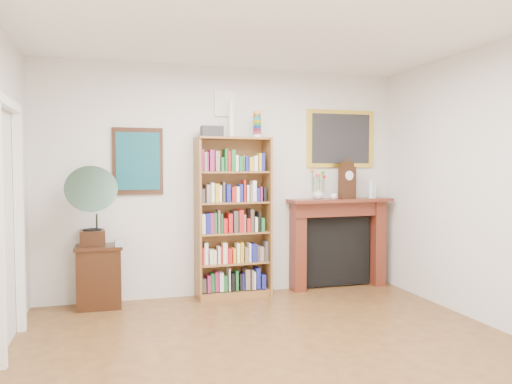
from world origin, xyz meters
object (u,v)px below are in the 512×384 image
(fireplace, at_px, (338,235))
(side_cabinet, at_px, (99,277))
(bottle_right, at_px, (374,190))
(bottle_left, at_px, (371,189))
(cd_stack, at_px, (120,243))
(teacup, at_px, (334,196))
(mantel_clock, at_px, (347,181))
(gramophone, at_px, (91,201))
(flower_vase, at_px, (318,194))
(bookshelf, at_px, (233,208))

(fireplace, bearing_deg, side_cabinet, 179.93)
(side_cabinet, distance_m, bottle_right, 3.60)
(fireplace, relative_size, bottle_left, 5.82)
(cd_stack, distance_m, teacup, 2.67)
(side_cabinet, height_order, teacup, teacup)
(mantel_clock, distance_m, teacup, 0.29)
(cd_stack, height_order, bottle_right, bottle_right)
(gramophone, distance_m, bottle_right, 3.55)
(flower_vase, xyz_separation_m, bottle_left, (0.74, -0.03, 0.05))
(mantel_clock, relative_size, flower_vase, 3.45)
(gramophone, xyz_separation_m, mantel_clock, (3.14, 0.12, 0.19))
(cd_stack, xyz_separation_m, mantel_clock, (2.84, 0.16, 0.66))
(gramophone, bearing_deg, side_cabinet, 47.17)
(side_cabinet, distance_m, teacup, 2.98)
(teacup, bearing_deg, bottle_left, 5.84)
(fireplace, relative_size, teacup, 15.74)
(cd_stack, bearing_deg, bottle_right, 3.22)
(fireplace, bearing_deg, bottle_left, -10.39)
(fireplace, relative_size, cd_stack, 11.64)
(cd_stack, distance_m, mantel_clock, 2.92)
(bottle_left, bearing_deg, mantel_clock, -179.44)
(side_cabinet, bearing_deg, teacup, 1.22)
(fireplace, height_order, teacup, teacup)
(side_cabinet, relative_size, mantel_clock, 1.47)
(fireplace, relative_size, mantel_clock, 2.92)
(side_cabinet, bearing_deg, mantel_clock, 2.25)
(fireplace, xyz_separation_m, bottle_right, (0.50, -0.04, 0.58))
(cd_stack, distance_m, flower_vase, 2.51)
(side_cabinet, distance_m, mantel_clock, 3.25)
(bottle_left, distance_m, bottle_right, 0.07)
(gramophone, relative_size, mantel_clock, 1.87)
(flower_vase, distance_m, bottle_right, 0.80)
(fireplace, bearing_deg, flower_vase, -174.70)
(side_cabinet, relative_size, fireplace, 0.50)
(teacup, bearing_deg, side_cabinet, 179.67)
(mantel_clock, bearing_deg, bottle_left, -10.18)
(side_cabinet, bearing_deg, bottle_right, 2.60)
(fireplace, bearing_deg, bottle_right, -6.79)
(mantel_clock, bearing_deg, fireplace, 133.28)
(fireplace, xyz_separation_m, flower_vase, (-0.30, -0.04, 0.55))
(side_cabinet, bearing_deg, bookshelf, 2.57)
(bottle_left, bearing_deg, gramophone, -177.94)
(gramophone, relative_size, bottle_right, 4.46)
(flower_vase, bearing_deg, gramophone, -176.86)
(cd_stack, relative_size, bottle_right, 0.60)
(bottle_right, bearing_deg, mantel_clock, -176.25)
(bookshelf, height_order, gramophone, bookshelf)
(mantel_clock, xyz_separation_m, teacup, (-0.21, -0.05, -0.20))
(cd_stack, distance_m, bottle_left, 3.24)
(gramophone, height_order, cd_stack, gramophone)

